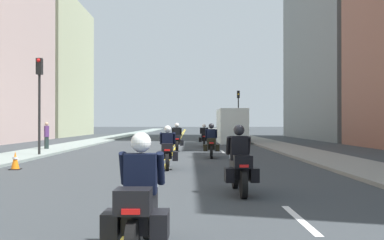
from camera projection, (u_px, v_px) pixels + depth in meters
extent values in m
plane|color=#32373A|center=(180.00, 138.00, 47.75)|extent=(264.00, 264.00, 0.00)
cube|color=gray|center=(111.00, 138.00, 47.71)|extent=(2.70, 144.00, 0.12)
cube|color=gray|center=(248.00, 138.00, 47.79)|extent=(2.70, 144.00, 0.12)
cube|color=yellow|center=(178.00, 138.00, 47.75)|extent=(0.12, 132.00, 0.01)
cube|color=yellow|center=(181.00, 138.00, 47.75)|extent=(0.12, 132.00, 0.01)
cube|color=silver|center=(300.00, 219.00, 7.77)|extent=(0.14, 2.40, 0.01)
cube|color=silver|center=(252.00, 177.00, 13.77)|extent=(0.14, 2.40, 0.01)
cube|color=silver|center=(233.00, 161.00, 19.77)|extent=(0.14, 2.40, 0.01)
cube|color=silver|center=(223.00, 152.00, 25.77)|extent=(0.14, 2.40, 0.01)
cube|color=silver|center=(216.00, 146.00, 31.77)|extent=(0.14, 2.40, 0.01)
cube|color=silver|center=(212.00, 142.00, 37.77)|extent=(0.14, 2.40, 0.01)
cube|color=silver|center=(209.00, 140.00, 43.77)|extent=(0.14, 2.40, 0.01)
cube|color=silver|center=(207.00, 138.00, 49.77)|extent=(0.14, 2.40, 0.01)
cube|color=silver|center=(205.00, 136.00, 55.77)|extent=(0.14, 2.40, 0.01)
cube|color=#A4AB87|center=(50.00, 69.00, 56.72)|extent=(7.20, 17.76, 17.06)
cube|color=#2D3847|center=(22.00, 102.00, 56.68)|extent=(0.04, 14.92, 0.90)
cube|color=#2D3847|center=(22.00, 28.00, 56.73)|extent=(0.04, 14.92, 0.90)
cube|color=#2D3847|center=(375.00, 63.00, 46.49)|extent=(0.04, 17.34, 0.90)
cylinder|color=black|center=(148.00, 218.00, 6.47)|extent=(0.12, 0.61, 0.61)
cube|color=silver|center=(148.00, 195.00, 6.47)|extent=(0.15, 0.32, 0.04)
cube|color=black|center=(141.00, 209.00, 5.69)|extent=(0.34, 1.20, 0.40)
cube|color=black|center=(133.00, 201.00, 4.98)|extent=(0.41, 0.37, 0.28)
cube|color=red|center=(131.00, 212.00, 4.79)|extent=(0.20, 0.03, 0.06)
cube|color=black|center=(112.00, 225.00, 5.22)|extent=(0.21, 0.44, 0.32)
cube|color=black|center=(160.00, 225.00, 5.21)|extent=(0.21, 0.44, 0.32)
cube|color=#B2C1CC|center=(146.00, 174.00, 6.19)|extent=(0.36, 0.13, 0.36)
cube|color=black|center=(141.00, 174.00, 5.64)|extent=(0.40, 0.27, 0.51)
cylinder|color=black|center=(124.00, 168.00, 5.79)|extent=(0.10, 0.28, 0.45)
cylinder|color=black|center=(161.00, 168.00, 5.79)|extent=(0.10, 0.28, 0.45)
sphere|color=white|center=(141.00, 142.00, 5.67)|extent=(0.26, 0.26, 0.26)
cylinder|color=black|center=(235.00, 176.00, 11.41)|extent=(0.13, 0.62, 0.62)
cylinder|color=black|center=(243.00, 185.00, 9.87)|extent=(0.13, 0.62, 0.62)
cube|color=silver|center=(235.00, 163.00, 11.41)|extent=(0.15, 0.32, 0.04)
cube|color=black|center=(239.00, 168.00, 10.64)|extent=(0.34, 1.18, 0.40)
cube|color=black|center=(243.00, 162.00, 9.95)|extent=(0.41, 0.37, 0.28)
cube|color=red|center=(244.00, 166.00, 9.76)|extent=(0.20, 0.03, 0.06)
cube|color=black|center=(229.00, 175.00, 10.17)|extent=(0.21, 0.44, 0.32)
cube|color=black|center=(254.00, 175.00, 10.19)|extent=(0.21, 0.44, 0.32)
cube|color=#B2C1CC|center=(236.00, 151.00, 11.14)|extent=(0.36, 0.13, 0.36)
cube|color=black|center=(239.00, 148.00, 10.60)|extent=(0.40, 0.27, 0.57)
cylinder|color=black|center=(228.00, 146.00, 10.74)|extent=(0.11, 0.28, 0.45)
cylinder|color=black|center=(248.00, 146.00, 10.75)|extent=(0.11, 0.28, 0.45)
sphere|color=black|center=(239.00, 130.00, 10.63)|extent=(0.26, 0.26, 0.26)
cylinder|color=black|center=(168.00, 158.00, 17.16)|extent=(0.14, 0.62, 0.62)
cylinder|color=black|center=(167.00, 162.00, 15.60)|extent=(0.14, 0.62, 0.62)
cube|color=silver|center=(168.00, 150.00, 17.17)|extent=(0.15, 0.32, 0.04)
cube|color=black|center=(168.00, 152.00, 16.38)|extent=(0.36, 1.20, 0.40)
cube|color=black|center=(167.00, 147.00, 15.68)|extent=(0.41, 0.37, 0.28)
cube|color=red|center=(167.00, 150.00, 15.49)|extent=(0.20, 0.04, 0.06)
cube|color=black|center=(160.00, 156.00, 15.90)|extent=(0.21, 0.45, 0.32)
cube|color=black|center=(175.00, 156.00, 15.92)|extent=(0.21, 0.45, 0.32)
cube|color=#B2C1CC|center=(168.00, 141.00, 16.89)|extent=(0.36, 0.13, 0.36)
cube|color=black|center=(168.00, 140.00, 16.34)|extent=(0.41, 0.27, 0.52)
cylinder|color=black|center=(161.00, 138.00, 16.48)|extent=(0.11, 0.28, 0.45)
cylinder|color=black|center=(174.00, 138.00, 16.50)|extent=(0.11, 0.28, 0.45)
sphere|color=white|center=(168.00, 129.00, 16.37)|extent=(0.26, 0.26, 0.26)
cylinder|color=black|center=(211.00, 150.00, 22.28)|extent=(0.14, 0.64, 0.64)
cylinder|color=black|center=(211.00, 152.00, 20.82)|extent=(0.14, 0.64, 0.64)
cube|color=silver|center=(211.00, 143.00, 22.29)|extent=(0.15, 0.33, 0.04)
cube|color=black|center=(211.00, 145.00, 21.55)|extent=(0.36, 1.12, 0.40)
cube|color=black|center=(211.00, 141.00, 20.90)|extent=(0.41, 0.37, 0.28)
cube|color=red|center=(211.00, 143.00, 20.71)|extent=(0.20, 0.04, 0.06)
cube|color=black|center=(205.00, 148.00, 21.12)|extent=(0.22, 0.45, 0.32)
cube|color=black|center=(217.00, 148.00, 21.11)|extent=(0.22, 0.45, 0.32)
cube|color=#B2C1CC|center=(211.00, 137.00, 22.02)|extent=(0.36, 0.14, 0.36)
cube|color=black|center=(211.00, 135.00, 21.51)|extent=(0.41, 0.27, 0.58)
cylinder|color=black|center=(206.00, 134.00, 21.66)|extent=(0.11, 0.28, 0.45)
cylinder|color=black|center=(216.00, 134.00, 21.65)|extent=(0.11, 0.28, 0.45)
sphere|color=black|center=(211.00, 126.00, 21.54)|extent=(0.26, 0.26, 0.26)
cylinder|color=black|center=(177.00, 145.00, 27.18)|extent=(0.17, 0.66, 0.65)
cylinder|color=black|center=(177.00, 146.00, 25.68)|extent=(0.17, 0.66, 0.65)
cube|color=silver|center=(177.00, 139.00, 27.19)|extent=(0.16, 0.33, 0.04)
cube|color=black|center=(177.00, 141.00, 26.43)|extent=(0.38, 1.16, 0.40)
cube|color=black|center=(177.00, 137.00, 25.76)|extent=(0.42, 0.38, 0.28)
cube|color=red|center=(177.00, 139.00, 25.57)|extent=(0.20, 0.04, 0.06)
cube|color=black|center=(172.00, 143.00, 25.97)|extent=(0.22, 0.45, 0.32)
cube|color=black|center=(182.00, 143.00, 26.00)|extent=(0.22, 0.45, 0.32)
cube|color=#B2C1CC|center=(177.00, 134.00, 26.92)|extent=(0.37, 0.14, 0.36)
cube|color=black|center=(177.00, 132.00, 26.39)|extent=(0.41, 0.28, 0.59)
cylinder|color=black|center=(173.00, 132.00, 26.52)|extent=(0.11, 0.29, 0.45)
cylinder|color=black|center=(181.00, 132.00, 26.55)|extent=(0.11, 0.29, 0.45)
sphere|color=white|center=(177.00, 125.00, 26.42)|extent=(0.26, 0.26, 0.26)
cylinder|color=black|center=(204.00, 141.00, 32.30)|extent=(0.11, 0.64, 0.64)
cylinder|color=black|center=(204.00, 142.00, 30.70)|extent=(0.11, 0.64, 0.64)
cube|color=silver|center=(204.00, 137.00, 32.30)|extent=(0.14, 0.32, 0.04)
cube|color=black|center=(204.00, 138.00, 31.50)|extent=(0.33, 1.21, 0.40)
cube|color=black|center=(204.00, 135.00, 30.79)|extent=(0.40, 0.36, 0.28)
cube|color=red|center=(204.00, 136.00, 30.60)|extent=(0.20, 0.03, 0.06)
cube|color=black|center=(200.00, 140.00, 31.03)|extent=(0.21, 0.44, 0.32)
cube|color=black|center=(208.00, 140.00, 31.02)|extent=(0.21, 0.44, 0.32)
cube|color=#B2C1CC|center=(204.00, 132.00, 32.01)|extent=(0.36, 0.13, 0.36)
cube|color=black|center=(204.00, 131.00, 31.45)|extent=(0.40, 0.26, 0.52)
cylinder|color=black|center=(201.00, 131.00, 31.61)|extent=(0.10, 0.28, 0.45)
cylinder|color=black|center=(207.00, 131.00, 31.60)|extent=(0.10, 0.28, 0.45)
sphere|color=white|center=(204.00, 126.00, 31.49)|extent=(0.26, 0.26, 0.26)
cube|color=black|center=(15.00, 169.00, 15.98)|extent=(0.36, 0.36, 0.03)
cone|color=orange|center=(15.00, 160.00, 15.98)|extent=(0.29, 0.29, 0.62)
cylinder|color=white|center=(15.00, 158.00, 15.98)|extent=(0.20, 0.20, 0.08)
cylinder|color=black|center=(39.00, 115.00, 22.00)|extent=(0.12, 0.12, 4.10)
cube|color=black|center=(39.00, 66.00, 22.01)|extent=(0.28, 0.28, 0.80)
sphere|color=red|center=(38.00, 60.00, 21.87)|extent=(0.18, 0.18, 0.18)
cylinder|color=black|center=(238.00, 118.00, 48.25)|extent=(0.12, 0.12, 4.39)
cube|color=black|center=(238.00, 94.00, 48.27)|extent=(0.28, 0.28, 0.80)
sphere|color=yellow|center=(238.00, 94.00, 48.12)|extent=(0.18, 0.18, 0.18)
cube|color=#202E2D|center=(47.00, 144.00, 26.74)|extent=(0.32, 0.34, 0.83)
cube|color=#532F69|center=(47.00, 131.00, 26.75)|extent=(0.37, 0.42, 0.66)
sphere|color=tan|center=(47.00, 124.00, 26.75)|extent=(0.22, 0.22, 0.22)
cube|color=#B4BFBF|center=(229.00, 129.00, 39.82)|extent=(2.00, 1.80, 2.20)
cube|color=silver|center=(232.00, 126.00, 36.82)|extent=(2.20, 5.20, 2.80)
cylinder|color=black|center=(229.00, 137.00, 39.42)|extent=(2.00, 0.90, 0.90)
cylinder|color=black|center=(234.00, 138.00, 35.22)|extent=(2.00, 0.90, 0.90)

